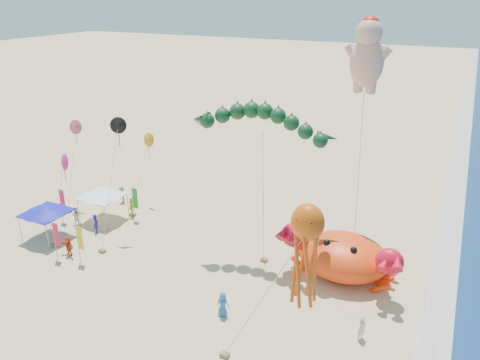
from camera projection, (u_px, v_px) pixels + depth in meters
name	position (u px, v px, depth m)	size (l,w,h in m)	color
ground	(253.00, 280.00, 32.89)	(320.00, 320.00, 0.00)	#D1B784
foam_strip	(435.00, 330.00, 28.04)	(320.00, 320.00, 0.00)	silver
crab_inflatable	(343.00, 255.00, 32.78)	(8.53, 5.72, 3.74)	#FB3B0D
dragon_kite	(261.00, 126.00, 32.28)	(10.15, 3.01, 11.33)	#0E351A
cherub_kite	(367.00, 53.00, 32.91)	(2.57, 4.64, 17.28)	#F4AD94
octopus_kite	(306.00, 248.00, 22.06)	(5.13, 1.58, 9.90)	#DB4E0B
canopy_blue	(46.00, 211.00, 37.62)	(3.56, 3.56, 2.71)	gray
canopy_white	(102.00, 194.00, 40.61)	(3.52, 3.52, 2.71)	gray
feather_flags	(84.00, 217.00, 37.49)	(6.76, 7.87, 3.20)	gray
beachgoers	(127.00, 232.00, 37.67)	(26.20, 11.62, 1.85)	blue
small_kites	(101.00, 148.00, 39.43)	(8.68, 11.70, 9.85)	#DB187C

